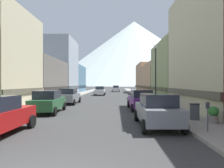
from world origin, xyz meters
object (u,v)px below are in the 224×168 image
at_px(car_left_2, 69,96).
at_px(car_driving_1, 100,91).
at_px(car_right_0, 157,110).
at_px(parking_meter_near, 208,112).
at_px(car_left_1, 48,102).
at_px(pedestrian_0, 43,97).
at_px(streetlamp_right, 156,66).
at_px(potted_plant_0, 164,99).
at_px(potted_plant_1, 213,114).
at_px(trash_bin_right, 195,111).
at_px(car_right_1, 141,100).
at_px(car_driving_0, 116,89).

distance_m(car_left_2, car_driving_1, 17.23).
distance_m(car_right_0, parking_meter_near, 2.57).
distance_m(car_left_1, pedestrian_0, 6.11).
bearing_deg(streetlamp_right, car_right_0, -100.79).
bearing_deg(potted_plant_0, car_driving_1, 116.47).
relative_size(car_left_1, car_left_2, 1.02).
height_order(car_left_1, potted_plant_1, car_left_1).
relative_size(car_right_0, trash_bin_right, 4.51).
bearing_deg(pedestrian_0, car_left_2, 29.90).
height_order(car_right_0, trash_bin_right, car_right_0).
relative_size(parking_meter_near, trash_bin_right, 1.36).
relative_size(potted_plant_1, pedestrian_0, 0.59).
xyz_separation_m(car_right_1, parking_meter_near, (1.95, -8.60, 0.11)).
xyz_separation_m(car_right_1, potted_plant_1, (3.20, -6.55, -0.28)).
xyz_separation_m(car_driving_1, pedestrian_0, (-4.65, -18.50, -0.04)).
height_order(car_left_1, potted_plant_0, car_left_1).
relative_size(car_driving_1, potted_plant_1, 4.81).
bearing_deg(potted_plant_1, car_right_0, -173.40).
bearing_deg(car_left_1, potted_plant_0, 32.28).
distance_m(car_left_1, car_right_0, 9.03).
xyz_separation_m(car_driving_0, potted_plant_0, (5.40, -34.75, -0.30)).
distance_m(car_left_2, car_right_1, 9.08).
xyz_separation_m(car_right_0, car_driving_0, (-2.20, 46.46, 0.00)).
distance_m(car_driving_0, streetlamp_right, 38.63).
xyz_separation_m(car_left_2, parking_meter_near, (9.55, -13.57, 0.11)).
xyz_separation_m(car_left_1, parking_meter_near, (9.55, -6.56, 0.11)).
relative_size(car_right_0, parking_meter_near, 3.32).
bearing_deg(car_driving_1, car_left_2, -97.34).
xyz_separation_m(car_left_1, car_left_2, (-0.00, 7.01, 0.00)).
relative_size(car_right_0, streetlamp_right, 0.75).
xyz_separation_m(parking_meter_near, streetlamp_right, (-0.40, 9.81, 2.97)).
distance_m(car_left_2, parking_meter_near, 16.59).
bearing_deg(potted_plant_0, car_driving_0, 98.83).
relative_size(car_left_1, car_driving_1, 1.02).
distance_m(car_driving_1, pedestrian_0, 19.07).
relative_size(potted_plant_0, potted_plant_1, 0.94).
distance_m(car_left_1, car_driving_1, 24.20).
bearing_deg(potted_plant_0, potted_plant_1, -90.00).
distance_m(car_driving_1, trash_bin_right, 28.76).
bearing_deg(potted_plant_0, pedestrian_0, -174.73).
height_order(car_right_0, car_driving_0, same).
xyz_separation_m(car_driving_0, car_driving_1, (-3.20, -17.47, 0.00)).
bearing_deg(trash_bin_right, streetlamp_right, 98.39).
xyz_separation_m(car_right_0, streetlamp_right, (1.55, 8.13, 3.09)).
xyz_separation_m(car_left_2, potted_plant_0, (10.80, -0.19, -0.30)).
relative_size(potted_plant_1, streetlamp_right, 0.16).
xyz_separation_m(car_left_1, trash_bin_right, (10.15, -3.54, -0.26)).
xyz_separation_m(potted_plant_1, pedestrian_0, (-13.25, 10.12, 0.24)).
bearing_deg(car_left_1, potted_plant_1, -22.71).
relative_size(car_left_1, car_right_1, 1.00).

